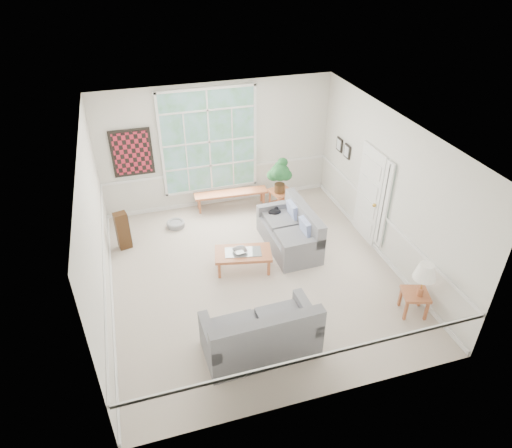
% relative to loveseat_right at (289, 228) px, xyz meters
% --- Properties ---
extents(floor, '(5.50, 6.00, 0.01)m').
position_rel_loveseat_right_xyz_m(floor, '(-0.98, -0.70, -0.47)').
color(floor, '#B6A798').
rests_on(floor, ground).
extents(ceiling, '(5.50, 6.00, 0.02)m').
position_rel_loveseat_right_xyz_m(ceiling, '(-0.98, -0.70, 2.54)').
color(ceiling, white).
rests_on(ceiling, ground).
extents(wall_back, '(5.50, 0.02, 3.00)m').
position_rel_loveseat_right_xyz_m(wall_back, '(-0.98, 2.30, 1.04)').
color(wall_back, silver).
rests_on(wall_back, ground).
extents(wall_front, '(5.50, 0.02, 3.00)m').
position_rel_loveseat_right_xyz_m(wall_front, '(-0.98, -3.70, 1.04)').
color(wall_front, silver).
rests_on(wall_front, ground).
extents(wall_left, '(0.02, 6.00, 3.00)m').
position_rel_loveseat_right_xyz_m(wall_left, '(-3.73, -0.70, 1.04)').
color(wall_left, silver).
rests_on(wall_left, ground).
extents(wall_right, '(0.02, 6.00, 3.00)m').
position_rel_loveseat_right_xyz_m(wall_right, '(1.77, -0.70, 1.04)').
color(wall_right, silver).
rests_on(wall_right, ground).
extents(window_back, '(2.30, 0.08, 2.40)m').
position_rel_loveseat_right_xyz_m(window_back, '(-1.18, 2.26, 1.19)').
color(window_back, white).
rests_on(window_back, wall_back).
extents(entry_door, '(0.08, 0.90, 2.10)m').
position_rel_loveseat_right_xyz_m(entry_door, '(1.73, -0.10, 0.59)').
color(entry_door, white).
rests_on(entry_door, floor).
extents(door_sidelight, '(0.08, 0.26, 1.90)m').
position_rel_loveseat_right_xyz_m(door_sidelight, '(1.73, -0.73, 0.69)').
color(door_sidelight, white).
rests_on(door_sidelight, wall_right).
extents(wall_art, '(0.90, 0.06, 1.10)m').
position_rel_loveseat_right_xyz_m(wall_art, '(-2.93, 2.25, 1.14)').
color(wall_art, maroon).
rests_on(wall_art, wall_back).
extents(wall_frame_near, '(0.04, 0.26, 0.32)m').
position_rel_loveseat_right_xyz_m(wall_frame_near, '(1.73, 1.05, 1.09)').
color(wall_frame_near, black).
rests_on(wall_frame_near, wall_right).
extents(wall_frame_far, '(0.04, 0.26, 0.32)m').
position_rel_loveseat_right_xyz_m(wall_frame_far, '(1.73, 1.45, 1.09)').
color(wall_frame_far, black).
rests_on(wall_frame_far, wall_right).
extents(loveseat_right, '(0.94, 1.73, 0.92)m').
position_rel_loveseat_right_xyz_m(loveseat_right, '(0.00, 0.00, 0.00)').
color(loveseat_right, slate).
rests_on(loveseat_right, floor).
extents(loveseat_front, '(1.83, 0.99, 0.97)m').
position_rel_loveseat_right_xyz_m(loveseat_front, '(-1.43, -2.57, 0.02)').
color(loveseat_front, slate).
rests_on(loveseat_front, floor).
extents(coffee_table, '(1.22, 0.82, 0.42)m').
position_rel_loveseat_right_xyz_m(coffee_table, '(-1.14, -0.47, -0.25)').
color(coffee_table, '#A95A35').
rests_on(coffee_table, floor).
extents(pewter_bowl, '(0.39, 0.39, 0.08)m').
position_rel_loveseat_right_xyz_m(pewter_bowl, '(-1.20, -0.47, -0.00)').
color(pewter_bowl, gray).
rests_on(pewter_bowl, coffee_table).
extents(window_bench, '(1.79, 0.46, 0.41)m').
position_rel_loveseat_right_xyz_m(window_bench, '(-0.78, 1.95, -0.26)').
color(window_bench, '#A95A35').
rests_on(window_bench, floor).
extents(end_table, '(0.59, 0.59, 0.49)m').
position_rel_loveseat_right_xyz_m(end_table, '(0.37, 1.56, -0.22)').
color(end_table, '#A95A35').
rests_on(end_table, floor).
extents(houseplant, '(0.57, 0.57, 0.85)m').
position_rel_loveseat_right_xyz_m(houseplant, '(0.31, 1.50, 0.45)').
color(houseplant, '#1E5428').
rests_on(houseplant, end_table).
extents(side_table, '(0.56, 0.56, 0.46)m').
position_rel_loveseat_right_xyz_m(side_table, '(1.42, -2.54, -0.23)').
color(side_table, '#A95A35').
rests_on(side_table, floor).
extents(table_lamp, '(0.40, 0.40, 0.67)m').
position_rel_loveseat_right_xyz_m(table_lamp, '(1.45, -2.60, 0.33)').
color(table_lamp, white).
rests_on(table_lamp, side_table).
extents(pet_bed, '(0.43, 0.43, 0.12)m').
position_rel_loveseat_right_xyz_m(pet_bed, '(-2.22, 1.48, -0.40)').
color(pet_bed, gray).
rests_on(pet_bed, floor).
extents(floor_speaker, '(0.30, 0.26, 0.85)m').
position_rel_loveseat_right_xyz_m(floor_speaker, '(-3.38, 0.99, -0.04)').
color(floor_speaker, '#3C2411').
rests_on(floor_speaker, floor).
extents(cat, '(0.30, 0.23, 0.14)m').
position_rel_loveseat_right_xyz_m(cat, '(-0.12, 0.60, 0.08)').
color(cat, black).
rests_on(cat, loveseat_right).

